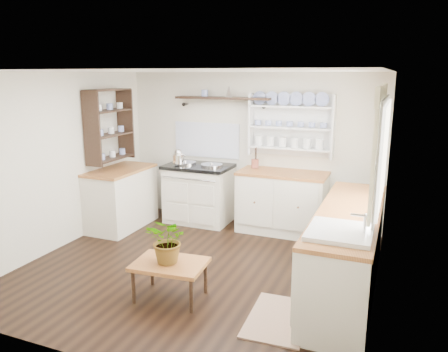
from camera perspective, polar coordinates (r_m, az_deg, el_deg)
The scene contains 19 objects.
floor at distance 5.36m, azimuth -3.42°, elevation -11.87°, with size 4.00×3.80×0.01m, color black.
wall_back at distance 6.72m, azimuth 3.44°, elevation 3.55°, with size 4.00×0.02×2.30m, color silver.
wall_right at distance 4.52m, azimuth 19.93°, elevation -1.96°, with size 0.02×3.80×2.30m, color silver.
wall_left at distance 6.11m, azimuth -20.76°, elevation 1.76°, with size 0.02×3.80×2.30m, color silver.
ceiling at distance 4.86m, azimuth -3.80°, elevation 13.51°, with size 4.00×3.80×0.01m, color white.
window at distance 4.58m, azimuth 19.79°, elevation 3.57°, with size 0.08×1.55×1.22m.
aga_cooker at distance 6.83m, azimuth -3.31°, elevation -2.20°, with size 1.01×0.71×0.94m.
back_cabinets at distance 6.43m, azimuth 7.57°, elevation -3.31°, with size 1.27×0.63×0.90m.
right_cabinets at distance 4.85m, azimuth 15.77°, elevation -9.26°, with size 0.62×2.43×0.90m.
belfast_sink at distance 4.03m, azimuth 14.80°, elevation -8.66°, with size 0.55×0.60×0.45m.
left_cabinets at distance 6.76m, azimuth -13.26°, elevation -2.72°, with size 0.62×1.13×0.90m.
plate_rack at distance 6.45m, azimuth 8.90°, elevation 6.65°, with size 1.20×0.22×0.90m.
high_shelf at distance 6.66m, azimuth -0.12°, elevation 10.06°, with size 1.50×0.29×0.16m.
left_shelving at distance 6.64m, azimuth -14.75°, elevation 6.51°, with size 0.28×0.80×1.05m, color black.
kettle at distance 6.72m, azimuth -5.97°, elevation 2.56°, with size 0.18×0.18×0.22m, color silver, non-canonical shape.
utensil_crock at distance 6.50m, azimuth 4.06°, elevation 1.62°, with size 0.11×0.11×0.13m, color brown.
center_table at distance 4.59m, azimuth -7.09°, elevation -11.65°, with size 0.77×0.58×0.39m.
potted_plant at distance 4.48m, azimuth -7.19°, elevation -8.33°, with size 0.43×0.37×0.48m, color #3F7233.
floor_rug at distance 4.38m, azimuth 7.09°, elevation -17.98°, with size 0.55×0.85×0.02m, color #7F5D4A.
Camera 1 is at (2.12, -4.38, 2.26)m, focal length 35.00 mm.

